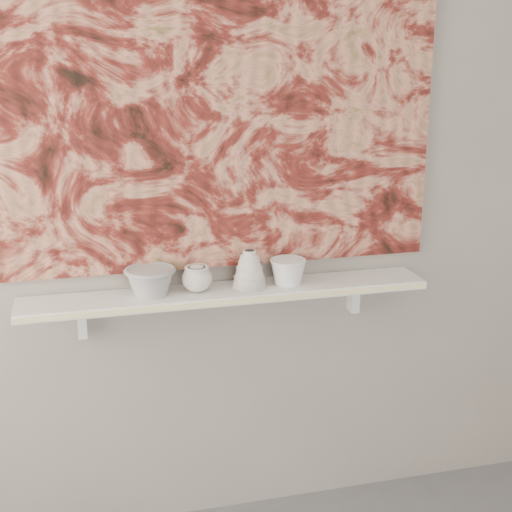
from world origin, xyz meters
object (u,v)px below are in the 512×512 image
object	(u,v)px
cup_cream	(197,278)
bowl_grey	(150,281)
shelf	(227,293)
bell_vessel	(249,269)
bowl_white	(288,271)
painting	(220,105)

from	to	relation	value
cup_cream	bowl_grey	bearing A→B (deg)	180.00
shelf	bell_vessel	size ratio (longest dim) A/B	10.61
shelf	bowl_grey	world-z (taller)	bowl_grey
cup_cream	bell_vessel	distance (m)	0.18
bowl_white	bowl_grey	bearing A→B (deg)	180.00
bell_vessel	bowl_white	bearing A→B (deg)	0.00
bowl_grey	bell_vessel	bearing A→B (deg)	0.00
shelf	bell_vessel	bearing A→B (deg)	0.00
shelf	bowl_grey	bearing A→B (deg)	180.00
cup_cream	bell_vessel	world-z (taller)	bell_vessel
bell_vessel	bowl_white	world-z (taller)	bell_vessel
bowl_white	bell_vessel	bearing A→B (deg)	180.00
bell_vessel	cup_cream	bearing A→B (deg)	180.00
shelf	painting	xyz separation A→B (m)	(0.00, 0.08, 0.62)
cup_cream	bell_vessel	xyz separation A→B (m)	(0.18, 0.00, 0.02)
shelf	bowl_white	size ratio (longest dim) A/B	11.07
bowl_grey	cup_cream	world-z (taller)	bowl_grey
bowl_grey	bowl_white	xyz separation A→B (m)	(0.48, 0.00, -0.00)
painting	shelf	bearing A→B (deg)	-90.00
painting	bell_vessel	xyz separation A→B (m)	(0.08, -0.08, -0.54)
painting	bowl_white	world-z (taller)	painting
cup_cream	bowl_white	world-z (taller)	cup_cream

